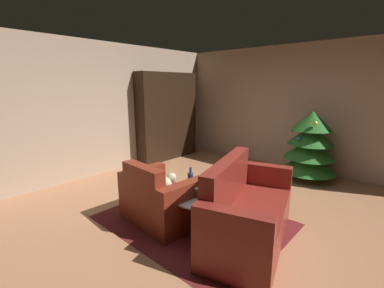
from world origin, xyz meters
TOP-DOWN VIEW (x-y plane):
  - ground_plane at (0.00, 0.00)m, footprint 7.13×7.13m
  - wall_back at (0.00, 3.00)m, footprint 5.81×0.06m
  - wall_left at (-2.87, 0.00)m, footprint 0.06×6.06m
  - area_rug at (-0.08, -0.27)m, footprint 2.35×1.83m
  - bookshelf_unit at (-2.64, 1.78)m, footprint 0.33×1.71m
  - armchair_red at (-0.43, -0.57)m, footprint 1.06×0.78m
  - couch_red at (0.66, -0.17)m, footprint 1.20×1.82m
  - coffee_table at (0.09, -0.33)m, footprint 0.79×0.79m
  - book_stack_on_table at (0.04, -0.38)m, footprint 0.23×0.18m
  - bottle_on_table at (-0.12, -0.29)m, footprint 0.08×0.08m
  - decorated_tree at (0.49, 2.46)m, footprint 1.05×1.05m

SIDE VIEW (x-z plane):
  - ground_plane at x=0.00m, z-range 0.00..0.00m
  - area_rug at x=-0.08m, z-range 0.00..0.01m
  - armchair_red at x=-0.43m, z-range -0.11..0.73m
  - couch_red at x=0.66m, z-range -0.15..0.81m
  - coffee_table at x=0.09m, z-range 0.19..0.64m
  - book_stack_on_table at x=0.04m, z-range 0.46..0.59m
  - bottle_on_table at x=-0.12m, z-range 0.42..0.73m
  - decorated_tree at x=0.49m, z-range 0.01..1.34m
  - bookshelf_unit at x=-2.64m, z-range -0.01..2.10m
  - wall_back at x=0.00m, z-range 0.00..2.66m
  - wall_left at x=-2.87m, z-range 0.00..2.66m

